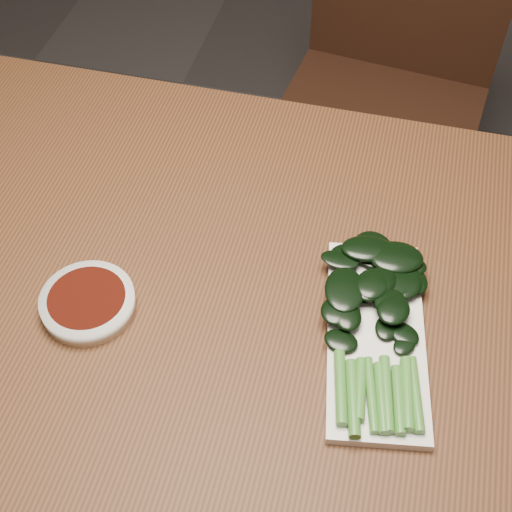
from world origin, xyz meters
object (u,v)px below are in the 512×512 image
(chair_far, at_px, (387,83))
(sauce_bowl, at_px, (88,302))
(table, at_px, (231,312))
(gai_lan, at_px, (378,305))
(serving_plate, at_px, (375,337))

(chair_far, relative_size, sauce_bowl, 7.17)
(table, distance_m, sauce_bowl, 0.21)
(gai_lan, bearing_deg, serving_plate, -82.46)
(table, relative_size, gai_lan, 4.31)
(serving_plate, bearing_deg, table, 167.89)
(table, xyz_separation_m, chair_far, (0.14, 0.84, -0.19))
(serving_plate, relative_size, gai_lan, 0.96)
(gai_lan, bearing_deg, sauce_bowl, -167.99)
(table, xyz_separation_m, sauce_bowl, (-0.17, -0.09, 0.08))
(chair_far, relative_size, gai_lan, 2.74)
(sauce_bowl, xyz_separation_m, gai_lan, (0.37, 0.08, 0.01))
(gai_lan, bearing_deg, chair_far, 93.81)
(chair_far, bearing_deg, table, -92.81)
(sauce_bowl, height_order, serving_plate, sauce_bowl)
(table, distance_m, chair_far, 0.88)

